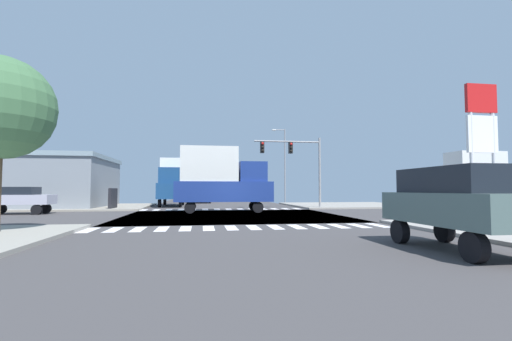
% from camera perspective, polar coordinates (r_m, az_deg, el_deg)
% --- Properties ---
extents(ground, '(90.00, 90.00, 0.05)m').
position_cam_1_polar(ground, '(23.35, -3.65, -7.30)').
color(ground, '#3E3B3D').
extents(sidewalk_corner_ne, '(12.00, 12.00, 0.14)m').
position_cam_1_polar(sidewalk_corner_ne, '(38.32, 14.48, -5.39)').
color(sidewalk_corner_ne, gray).
rests_on(sidewalk_corner_ne, ground).
extents(sidewalk_corner_nw, '(12.00, 12.00, 0.14)m').
position_cam_1_polar(sidewalk_corner_nw, '(36.88, -26.10, -5.27)').
color(sidewalk_corner_nw, gray).
rests_on(sidewalk_corner_nw, ground).
extents(crosswalk_near, '(13.50, 2.00, 0.01)m').
position_cam_1_polar(crosswalk_near, '(16.09, -2.20, -9.15)').
color(crosswalk_near, silver).
rests_on(crosswalk_near, ground).
extents(crosswalk_far, '(13.50, 2.00, 0.01)m').
position_cam_1_polar(crosswalk_far, '(30.59, -5.35, -6.22)').
color(crosswalk_far, silver).
rests_on(crosswalk_far, ground).
extents(traffic_signal_mast, '(6.04, 0.55, 6.34)m').
position_cam_1_polar(traffic_signal_mast, '(31.64, 6.18, 2.34)').
color(traffic_signal_mast, gray).
rests_on(traffic_signal_mast, ground).
extents(gas_station_sign, '(1.60, 0.20, 6.83)m').
position_cam_1_polar(gas_station_sign, '(20.44, 32.51, 5.67)').
color(gas_station_sign, silver).
rests_on(gas_station_sign, ground).
extents(street_lamp, '(1.78, 0.32, 9.31)m').
position_cam_1_polar(street_lamp, '(44.76, 4.39, 1.80)').
color(street_lamp, gray).
rests_on(street_lamp, ground).
extents(bank_building, '(17.38, 10.64, 4.80)m').
position_cam_1_polar(bank_building, '(39.22, -33.87, -1.50)').
color(bank_building, gray).
rests_on(bank_building, ground).
extents(sidewalk_tree, '(3.86, 3.86, 6.70)m').
position_cam_1_polar(sidewalk_tree, '(16.54, -35.83, 8.13)').
color(sidewalk_tree, brown).
rests_on(sidewalk_tree, ground).
extents(box_truck_nearside_1, '(2.40, 7.20, 4.85)m').
position_cam_1_polar(box_truck_nearside_1, '(46.47, -8.67, -1.94)').
color(box_truck_nearside_1, black).
rests_on(box_truck_nearside_1, ground).
extents(suv_farside_1, '(1.96, 4.60, 2.34)m').
position_cam_1_polar(suv_farside_1, '(11.49, 29.39, -4.27)').
color(suv_farside_1, black).
rests_on(suv_farside_1, ground).
extents(box_truck_crossing_2, '(7.20, 2.40, 4.85)m').
position_cam_1_polar(box_truck_crossing_2, '(26.74, -5.69, -1.19)').
color(box_truck_crossing_2, black).
rests_on(box_truck_crossing_2, ground).
extents(box_truck_trailing_3, '(2.40, 7.20, 4.85)m').
position_cam_1_polar(box_truck_trailing_3, '(59.71, -8.70, -2.17)').
color(box_truck_trailing_3, black).
rests_on(box_truck_trailing_3, ground).
extents(sedan_middle_1, '(4.30, 1.80, 1.88)m').
position_cam_1_polar(sedan_middle_1, '(29.44, -33.79, -3.68)').
color(sedan_middle_1, black).
rests_on(sedan_middle_1, ground).
extents(box_truck_outer_4, '(7.20, 2.40, 4.85)m').
position_cam_1_polar(box_truck_outer_4, '(35.69, 32.80, -1.18)').
color(box_truck_outer_4, black).
rests_on(box_truck_outer_4, ground).
extents(box_truck_inner_5, '(2.40, 7.20, 4.85)m').
position_cam_1_polar(box_truck_inner_5, '(37.35, -13.25, -1.64)').
color(box_truck_inner_5, black).
rests_on(box_truck_inner_5, ground).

